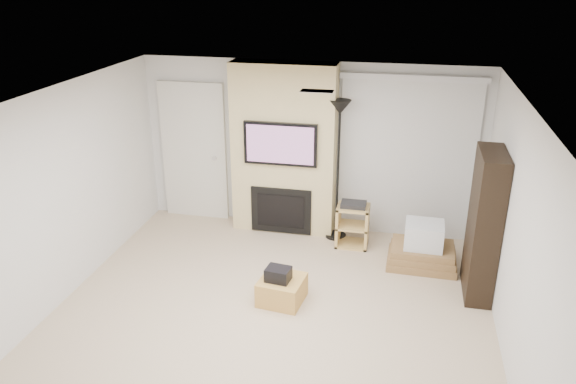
% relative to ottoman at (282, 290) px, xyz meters
% --- Properties ---
extents(floor, '(5.00, 5.50, 0.00)m').
position_rel_ottoman_xyz_m(floor, '(-0.06, -0.57, -0.15)').
color(floor, '#CBB293').
rests_on(floor, ground).
extents(ceiling, '(5.00, 5.50, 0.00)m').
position_rel_ottoman_xyz_m(ceiling, '(-0.06, -0.57, 2.35)').
color(ceiling, white).
rests_on(ceiling, wall_back).
extents(wall_back, '(5.00, 0.00, 2.50)m').
position_rel_ottoman_xyz_m(wall_back, '(-0.06, 2.18, 1.10)').
color(wall_back, silver).
rests_on(wall_back, ground).
extents(wall_left, '(0.00, 5.50, 2.50)m').
position_rel_ottoman_xyz_m(wall_left, '(-2.56, -0.57, 1.10)').
color(wall_left, silver).
rests_on(wall_left, ground).
extents(wall_right, '(0.00, 5.50, 2.50)m').
position_rel_ottoman_xyz_m(wall_right, '(2.44, -0.57, 1.10)').
color(wall_right, silver).
rests_on(wall_right, ground).
extents(hvac_vent, '(0.35, 0.18, 0.01)m').
position_rel_ottoman_xyz_m(hvac_vent, '(0.34, 0.23, 2.35)').
color(hvac_vent, silver).
rests_on(hvac_vent, ceiling).
extents(ottoman, '(0.56, 0.56, 0.30)m').
position_rel_ottoman_xyz_m(ottoman, '(0.00, 0.00, 0.00)').
color(ottoman, gold).
rests_on(ottoman, floor).
extents(black_bag, '(0.31, 0.25, 0.16)m').
position_rel_ottoman_xyz_m(black_bag, '(-0.03, -0.04, 0.23)').
color(black_bag, black).
rests_on(black_bag, ottoman).
extents(fireplace_wall, '(1.50, 0.47, 2.50)m').
position_rel_ottoman_xyz_m(fireplace_wall, '(-0.41, 1.97, 1.09)').
color(fireplace_wall, beige).
rests_on(fireplace_wall, floor).
extents(entry_door, '(1.02, 0.11, 2.14)m').
position_rel_ottoman_xyz_m(entry_door, '(-1.86, 2.15, 0.90)').
color(entry_door, silver).
rests_on(entry_door, floor).
extents(vertical_blinds, '(1.98, 0.10, 2.37)m').
position_rel_ottoman_xyz_m(vertical_blinds, '(1.34, 2.13, 1.12)').
color(vertical_blinds, silver).
rests_on(vertical_blinds, floor).
extents(floor_lamp, '(0.30, 0.30, 2.05)m').
position_rel_ottoman_xyz_m(floor_lamp, '(0.40, 1.83, 1.46)').
color(floor_lamp, black).
rests_on(floor_lamp, floor).
extents(av_stand, '(0.45, 0.38, 0.66)m').
position_rel_ottoman_xyz_m(av_stand, '(0.66, 1.62, 0.20)').
color(av_stand, '#DBB466').
rests_on(av_stand, floor).
extents(box_stack, '(0.91, 0.70, 0.60)m').
position_rel_ottoman_xyz_m(box_stack, '(1.64, 1.26, 0.08)').
color(box_stack, olive).
rests_on(box_stack, floor).
extents(bookshelf, '(0.30, 0.80, 1.80)m').
position_rel_ottoman_xyz_m(bookshelf, '(2.28, 0.71, 0.75)').
color(bookshelf, black).
rests_on(bookshelf, floor).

